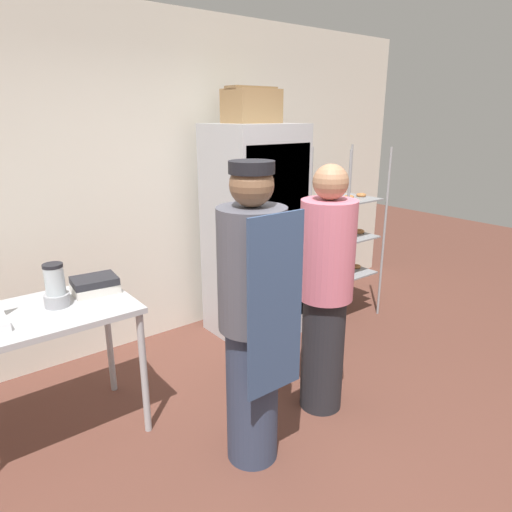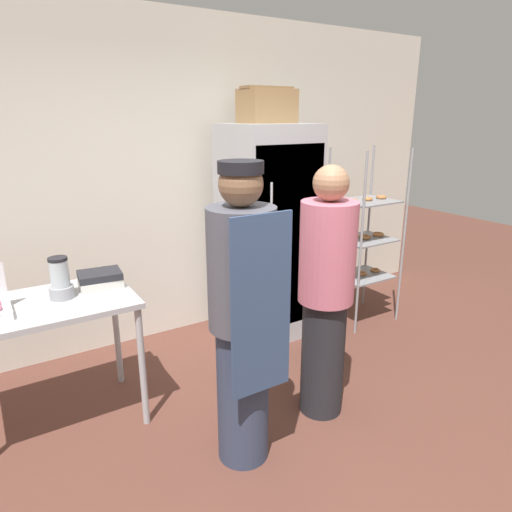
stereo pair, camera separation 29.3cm
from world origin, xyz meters
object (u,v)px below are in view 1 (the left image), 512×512
(baking_rack, at_px, (347,236))
(binder_stack, at_px, (95,285))
(refrigerator, at_px, (255,233))
(cardboard_storage_box, at_px, (252,106))
(blender_pitcher, at_px, (55,287))
(person_customer, at_px, (325,291))
(person_baker, at_px, (253,317))

(baking_rack, height_order, binder_stack, baking_rack)
(baking_rack, bearing_deg, refrigerator, 164.27)
(binder_stack, height_order, cardboard_storage_box, cardboard_storage_box)
(blender_pitcher, relative_size, person_customer, 0.16)
(person_customer, bearing_deg, person_baker, -171.51)
(cardboard_storage_box, relative_size, person_baker, 0.25)
(blender_pitcher, relative_size, binder_stack, 0.92)
(blender_pitcher, height_order, binder_stack, blender_pitcher)
(refrigerator, xyz_separation_m, person_baker, (-1.04, -1.32, -0.04))
(refrigerator, relative_size, baking_rack, 1.13)
(person_baker, distance_m, person_customer, 0.69)
(person_baker, bearing_deg, person_customer, 8.49)
(cardboard_storage_box, bearing_deg, person_baker, -127.52)
(refrigerator, xyz_separation_m, blender_pitcher, (-1.81, -0.40, 0.04))
(refrigerator, relative_size, person_baker, 1.08)
(blender_pitcher, relative_size, person_baker, 0.15)
(refrigerator, distance_m, person_customer, 1.27)
(cardboard_storage_box, relative_size, person_customer, 0.26)
(baking_rack, relative_size, binder_stack, 5.80)
(refrigerator, xyz_separation_m, person_customer, (-0.36, -1.21, -0.09))
(baking_rack, height_order, person_baker, person_baker)
(baking_rack, xyz_separation_m, blender_pitcher, (-2.75, -0.14, 0.16))
(refrigerator, height_order, person_baker, refrigerator)
(person_baker, bearing_deg, refrigerator, 51.65)
(baking_rack, bearing_deg, binder_stack, -178.50)
(person_customer, bearing_deg, binder_stack, 143.53)
(refrigerator, height_order, binder_stack, refrigerator)
(person_baker, xyz_separation_m, person_customer, (0.68, 0.10, -0.05))
(baking_rack, relative_size, person_customer, 1.00)
(person_baker, bearing_deg, baking_rack, 27.98)
(refrigerator, bearing_deg, person_customer, -106.54)
(cardboard_storage_box, bearing_deg, baking_rack, -21.04)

